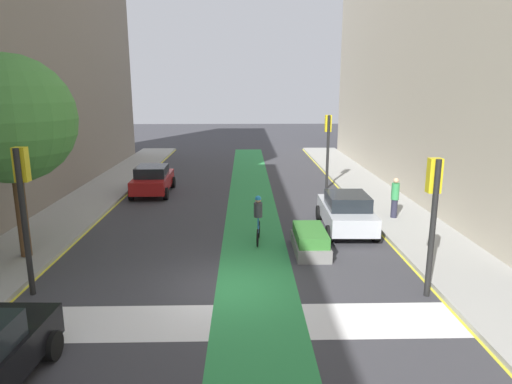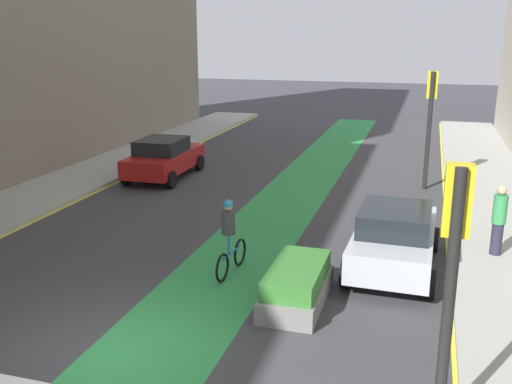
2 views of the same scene
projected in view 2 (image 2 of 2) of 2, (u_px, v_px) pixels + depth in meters
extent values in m
plane|color=#38383D|center=(106.00, 352.00, 10.37)|extent=(120.00, 120.00, 0.00)
cube|color=#2D8C47|center=(148.00, 359.00, 10.14)|extent=(2.40, 60.00, 0.01)
cylinder|color=black|center=(448.00, 312.00, 7.67)|extent=(0.16, 0.16, 3.92)
cube|color=gold|center=(458.00, 200.00, 7.46)|extent=(0.35, 0.28, 0.95)
sphere|color=#3F0A0A|center=(459.00, 175.00, 7.51)|extent=(0.20, 0.20, 0.20)
sphere|color=#4C380C|center=(457.00, 197.00, 7.59)|extent=(0.20, 0.20, 0.20)
sphere|color=#26D833|center=(455.00, 219.00, 7.67)|extent=(0.20, 0.20, 0.20)
cylinder|color=black|center=(429.00, 132.00, 20.65)|extent=(0.16, 0.16, 4.21)
cube|color=gold|center=(432.00, 85.00, 20.40)|extent=(0.35, 0.28, 0.95)
sphere|color=#3F0A0A|center=(433.00, 76.00, 20.45)|extent=(0.20, 0.20, 0.20)
sphere|color=#4C380C|center=(432.00, 85.00, 20.53)|extent=(0.20, 0.20, 0.20)
sphere|color=#26D833|center=(432.00, 93.00, 20.61)|extent=(0.20, 0.20, 0.20)
cube|color=#A51919|center=(164.00, 161.00, 22.73)|extent=(1.90, 4.24, 0.70)
cube|color=black|center=(162.00, 146.00, 22.38)|extent=(1.65, 2.04, 0.55)
cylinder|color=black|center=(159.00, 160.00, 24.42)|extent=(0.24, 0.65, 0.64)
cylinder|color=black|center=(199.00, 163.00, 23.96)|extent=(0.24, 0.65, 0.64)
cylinder|color=black|center=(126.00, 176.00, 21.68)|extent=(0.24, 0.65, 0.64)
cylinder|color=black|center=(171.00, 180.00, 21.23)|extent=(0.24, 0.65, 0.64)
cube|color=#B2B7BF|center=(394.00, 242.00, 13.93)|extent=(1.91, 4.25, 0.70)
cube|color=black|center=(395.00, 219.00, 13.58)|extent=(1.65, 2.04, 0.55)
cylinder|color=black|center=(364.00, 232.00, 15.64)|extent=(0.24, 0.65, 0.64)
cylinder|color=black|center=(434.00, 239.00, 15.10)|extent=(0.24, 0.65, 0.64)
cylinder|color=black|center=(346.00, 274.00, 12.94)|extent=(0.24, 0.65, 0.64)
cylinder|color=black|center=(430.00, 284.00, 12.40)|extent=(0.24, 0.65, 0.64)
torus|color=black|center=(240.00, 252.00, 14.17)|extent=(0.11, 0.68, 0.68)
torus|color=black|center=(222.00, 268.00, 13.23)|extent=(0.11, 0.68, 0.68)
cylinder|color=#2672BF|center=(231.00, 253.00, 13.65)|extent=(0.13, 0.95, 0.06)
cylinder|color=#2672BF|center=(229.00, 244.00, 13.45)|extent=(0.05, 0.05, 0.50)
cylinder|color=#3F3F47|center=(228.00, 222.00, 13.31)|extent=(0.32, 0.32, 0.55)
sphere|color=tan|center=(228.00, 206.00, 13.20)|extent=(0.22, 0.22, 0.22)
sphere|color=#268CCC|center=(228.00, 205.00, 13.19)|extent=(0.23, 0.23, 0.23)
cylinder|color=#262638|center=(496.00, 239.00, 14.45)|extent=(0.28, 0.28, 0.82)
cylinder|color=#338C4C|center=(500.00, 209.00, 14.24)|extent=(0.34, 0.34, 0.73)
sphere|color=tan|center=(502.00, 190.00, 14.12)|extent=(0.24, 0.24, 0.24)
cube|color=slate|center=(297.00, 293.00, 12.22)|extent=(1.16, 2.45, 0.45)
cube|color=#33722D|center=(297.00, 274.00, 12.10)|extent=(1.04, 2.21, 0.40)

